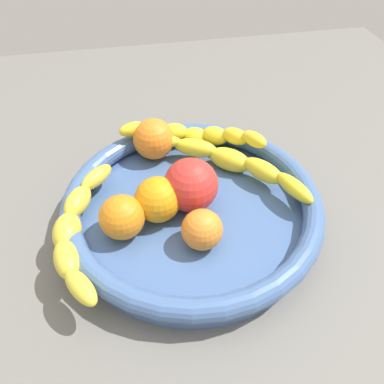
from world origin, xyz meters
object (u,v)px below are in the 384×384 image
(banana_arching_top, at_px, (194,134))
(banana_draped_left, at_px, (75,228))
(orange_front, at_px, (199,230))
(orange_rear, at_px, (154,139))
(banana_draped_right, at_px, (227,160))
(orange_mid_left, at_px, (122,217))
(tomato_red, at_px, (192,185))
(orange_mid_right, at_px, (158,200))
(fruit_bowl, at_px, (192,206))

(banana_arching_top, bearing_deg, banana_draped_left, 130.80)
(orange_front, bearing_deg, orange_rear, 9.55)
(banana_arching_top, relative_size, orange_rear, 3.46)
(orange_front, bearing_deg, banana_draped_right, -28.92)
(orange_mid_left, height_order, orange_rear, orange_rear)
(orange_mid_left, bearing_deg, tomato_red, -71.03)
(banana_draped_left, distance_m, orange_mid_left, 0.06)
(orange_front, distance_m, orange_mid_right, 0.07)
(banana_draped_left, bearing_deg, orange_rear, -37.25)
(banana_arching_top, xyz_separation_m, tomato_red, (-0.12, 0.03, 0.01))
(banana_draped_right, bearing_deg, orange_mid_left, 119.24)
(banana_draped_right, relative_size, orange_rear, 3.47)
(banana_arching_top, distance_m, orange_front, 0.19)
(orange_mid_right, bearing_deg, banana_arching_top, -29.40)
(fruit_bowl, distance_m, banana_arching_top, 0.13)
(banana_draped_left, distance_m, orange_rear, 0.19)
(orange_rear, distance_m, tomato_red, 0.12)
(tomato_red, bearing_deg, orange_rear, 17.06)
(orange_front, relative_size, tomato_red, 0.70)
(banana_draped_right, xyz_separation_m, tomato_red, (-0.06, 0.06, 0.01))
(orange_mid_right, height_order, tomato_red, tomato_red)
(banana_draped_left, distance_m, banana_arching_top, 0.24)
(banana_arching_top, bearing_deg, orange_front, 170.23)
(banana_draped_left, bearing_deg, fruit_bowl, -79.89)
(banana_draped_right, bearing_deg, banana_arching_top, 29.49)
(orange_front, height_order, tomato_red, tomato_red)
(fruit_bowl, xyz_separation_m, orange_front, (-0.06, 0.00, 0.02))
(fruit_bowl, height_order, banana_draped_left, banana_draped_left)
(fruit_bowl, bearing_deg, orange_rear, 15.67)
(banana_arching_top, height_order, tomato_red, tomato_red)
(banana_draped_right, xyz_separation_m, orange_rear, (0.06, 0.10, 0.01))
(orange_front, bearing_deg, orange_mid_right, 36.85)
(fruit_bowl, height_order, orange_rear, orange_rear)
(fruit_bowl, bearing_deg, orange_mid_right, 96.27)
(banana_draped_right, relative_size, orange_mid_left, 3.83)
(banana_draped_left, height_order, banana_arching_top, banana_arching_top)
(orange_front, height_order, orange_rear, orange_rear)
(orange_front, distance_m, orange_rear, 0.19)
(orange_front, bearing_deg, banana_draped_left, 76.68)
(fruit_bowl, xyz_separation_m, tomato_red, (0.01, -0.00, 0.03))
(tomato_red, bearing_deg, banana_draped_left, 102.64)
(banana_arching_top, xyz_separation_m, orange_mid_left, (-0.15, 0.12, -0.00))
(banana_arching_top, height_order, orange_mid_left, orange_mid_left)
(fruit_bowl, relative_size, banana_draped_right, 1.59)
(fruit_bowl, relative_size, tomato_red, 4.79)
(banana_arching_top, bearing_deg, banana_draped_right, -150.51)
(orange_front, bearing_deg, banana_arching_top, -9.77)
(banana_draped_right, relative_size, orange_front, 4.28)
(banana_draped_left, bearing_deg, orange_mid_right, -78.23)
(orange_mid_left, xyz_separation_m, orange_rear, (0.15, -0.06, 0.00))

